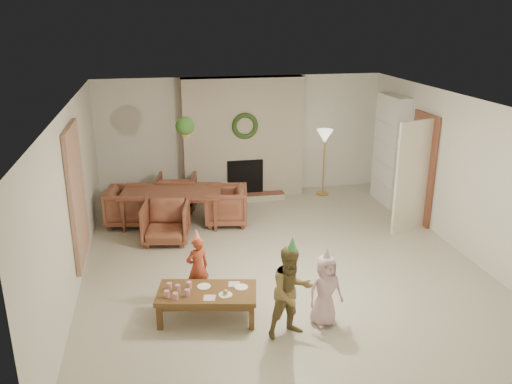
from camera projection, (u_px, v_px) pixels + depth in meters
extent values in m
plane|color=#B7B29E|center=(280.00, 262.00, 8.29)|extent=(7.00, 7.00, 0.00)
plane|color=white|center=(282.00, 103.00, 7.48)|extent=(7.00, 7.00, 0.00)
plane|color=silver|center=(242.00, 136.00, 11.14)|extent=(7.00, 0.00, 7.00)
plane|color=silver|center=(375.00, 308.00, 4.64)|extent=(7.00, 0.00, 7.00)
plane|color=silver|center=(72.00, 200.00, 7.34)|extent=(0.00, 7.00, 7.00)
plane|color=silver|center=(462.00, 175.00, 8.44)|extent=(0.00, 7.00, 7.00)
cube|color=#551618|center=(243.00, 138.00, 10.95)|extent=(2.50, 0.40, 2.50)
cube|color=maroon|center=(247.00, 197.00, 11.01)|extent=(1.60, 0.30, 0.12)
cube|color=black|center=(245.00, 177.00, 11.04)|extent=(0.75, 0.12, 0.75)
torus|color=#224018|center=(245.00, 126.00, 10.64)|extent=(0.54, 0.10, 0.54)
cylinder|color=gold|center=(322.00, 193.00, 11.38)|extent=(0.26, 0.26, 0.03)
cylinder|color=gold|center=(324.00, 165.00, 11.17)|extent=(0.03, 0.03, 1.28)
cone|color=beige|center=(325.00, 136.00, 10.97)|extent=(0.34, 0.34, 0.28)
cube|color=white|center=(390.00, 150.00, 10.59)|extent=(0.30, 1.00, 2.20)
cube|color=white|center=(387.00, 181.00, 10.80)|extent=(0.30, 0.92, 0.03)
cube|color=white|center=(388.00, 162.00, 10.67)|extent=(0.30, 0.92, 0.03)
cube|color=white|center=(390.00, 143.00, 10.54)|extent=(0.30, 0.92, 0.03)
cube|color=white|center=(392.00, 123.00, 10.41)|extent=(0.30, 0.92, 0.03)
cube|color=#B2202E|center=(390.00, 177.00, 10.61)|extent=(0.20, 0.40, 0.24)
cube|color=#254A8A|center=(387.00, 155.00, 10.66)|extent=(0.20, 0.44, 0.24)
cube|color=gold|center=(392.00, 138.00, 10.40)|extent=(0.20, 0.36, 0.22)
cube|color=brown|center=(422.00, 169.00, 9.62)|extent=(0.05, 0.86, 2.04)
cube|color=beige|center=(412.00, 177.00, 9.20)|extent=(0.77, 0.32, 2.00)
cube|color=tan|center=(77.00, 195.00, 7.53)|extent=(0.06, 1.20, 2.00)
imported|color=brown|center=(172.00, 208.00, 9.68)|extent=(1.95, 1.30, 0.64)
imported|color=brown|center=(166.00, 222.00, 8.92)|extent=(0.87, 0.89, 0.70)
imported|color=brown|center=(177.00, 192.00, 10.43)|extent=(0.87, 0.89, 0.70)
imported|color=brown|center=(128.00, 206.00, 9.65)|extent=(0.89, 0.87, 0.70)
imported|color=brown|center=(226.00, 205.00, 9.70)|extent=(0.89, 0.87, 0.70)
cylinder|color=tan|center=(184.00, 112.00, 8.75)|extent=(0.01, 0.01, 0.70)
cylinder|color=#A26134|center=(185.00, 133.00, 8.86)|extent=(0.16, 0.16, 0.12)
sphere|color=#244F1A|center=(185.00, 126.00, 8.82)|extent=(0.32, 0.32, 0.32)
cube|color=brown|center=(207.00, 293.00, 6.66)|extent=(1.35, 0.86, 0.06)
cube|color=brown|center=(207.00, 298.00, 6.68)|extent=(1.24, 0.75, 0.08)
cube|color=brown|center=(160.00, 317.00, 6.48)|extent=(0.08, 0.08, 0.33)
cube|color=brown|center=(252.00, 317.00, 6.48)|extent=(0.08, 0.08, 0.33)
cube|color=brown|center=(166.00, 296.00, 6.96)|extent=(0.08, 0.08, 0.33)
cube|color=brown|center=(252.00, 296.00, 6.96)|extent=(0.08, 0.08, 0.33)
cylinder|color=silver|center=(167.00, 294.00, 6.50)|extent=(0.08, 0.08, 0.09)
cylinder|color=silver|center=(169.00, 286.00, 6.68)|extent=(0.08, 0.08, 0.09)
cylinder|color=silver|center=(176.00, 296.00, 6.45)|extent=(0.08, 0.08, 0.09)
cylinder|color=silver|center=(178.00, 288.00, 6.64)|extent=(0.08, 0.08, 0.09)
cylinder|color=silver|center=(187.00, 293.00, 6.53)|extent=(0.08, 0.08, 0.09)
cylinder|color=silver|center=(189.00, 285.00, 6.71)|extent=(0.08, 0.08, 0.09)
cylinder|color=white|center=(204.00, 286.00, 6.76)|extent=(0.20, 0.20, 0.01)
cylinder|color=white|center=(225.00, 295.00, 6.56)|extent=(0.20, 0.20, 0.01)
cylinder|color=white|center=(241.00, 287.00, 6.74)|extent=(0.20, 0.20, 0.01)
sphere|color=tan|center=(225.00, 292.00, 6.54)|extent=(0.08, 0.08, 0.07)
cube|color=#DCA2B0|center=(209.00, 298.00, 6.48)|extent=(0.17, 0.17, 0.01)
cube|color=#DCA2B0|center=(234.00, 284.00, 6.81)|extent=(0.17, 0.17, 0.01)
imported|color=#9E3A22|center=(198.00, 268.00, 7.11)|extent=(0.38, 0.32, 0.90)
cone|color=gold|center=(196.00, 235.00, 6.95)|extent=(0.13, 0.13, 0.17)
imported|color=#994D29|center=(291.00, 292.00, 6.24)|extent=(0.65, 0.56, 1.16)
cone|color=#439E4D|center=(292.00, 244.00, 6.03)|extent=(0.15, 0.15, 0.19)
imported|color=beige|center=(325.00, 290.00, 6.51)|extent=(0.50, 0.38, 0.93)
cone|color=#AFAEB5|center=(327.00, 253.00, 6.34)|extent=(0.12, 0.12, 0.17)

